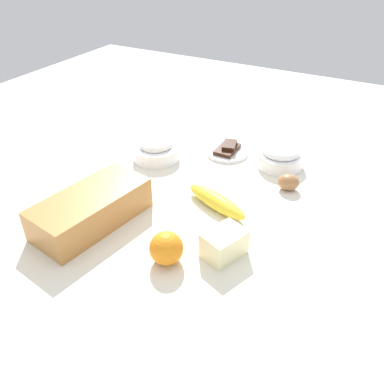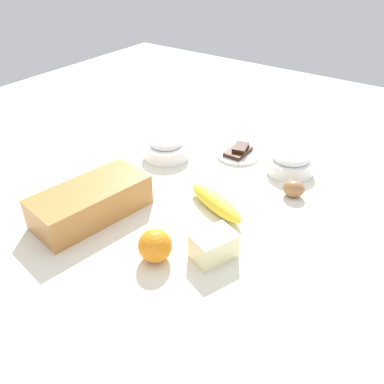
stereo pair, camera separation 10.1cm
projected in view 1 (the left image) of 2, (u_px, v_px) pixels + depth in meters
The scene contains 9 objects.
ground_plane at pixel (192, 208), 1.03m from camera, with size 2.40×2.40×0.02m, color silver.
loaf_pan at pixel (91, 208), 0.95m from camera, with size 0.30×0.17×0.08m.
flour_bowl at pixel (156, 150), 1.22m from camera, with size 0.14×0.14×0.07m.
sugar_bowl at pixel (280, 156), 1.18m from camera, with size 0.13×0.13×0.07m.
banana at pixel (216, 201), 1.01m from camera, with size 0.19×0.04×0.04m, color yellow.
orange_fruit at pixel (166, 248), 0.84m from camera, with size 0.07×0.07×0.07m, color orange.
butter_block at pixel (224, 244), 0.86m from camera, with size 0.09×0.06×0.06m, color #F4EDB2.
egg_near_butter at pixel (289, 182), 1.08m from camera, with size 0.04×0.04×0.06m, color #9E6A40.
chocolate_plate at pixel (227, 151), 1.25m from camera, with size 0.13×0.13×0.03m.
Camera 1 is at (-0.74, -0.40, 0.60)m, focal length 37.69 mm.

